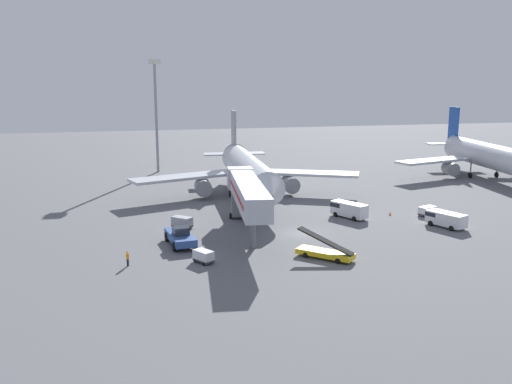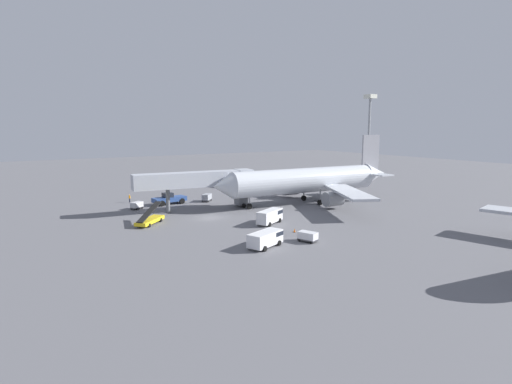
# 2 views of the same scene
# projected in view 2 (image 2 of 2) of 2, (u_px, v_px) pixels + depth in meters

# --- Properties ---
(ground_plane) EXTENTS (300.00, 300.00, 0.00)m
(ground_plane) POSITION_uv_depth(u_px,v_px,m) (210.00, 218.00, 70.77)
(ground_plane) COLOR slate
(airplane_at_gate) EXTENTS (38.63, 41.04, 13.42)m
(airplane_at_gate) POSITION_uv_depth(u_px,v_px,m) (310.00, 180.00, 83.66)
(airplane_at_gate) COLOR silver
(airplane_at_gate) RESTS_ON ground
(jet_bridge) EXTENTS (5.78, 22.34, 7.13)m
(jet_bridge) POSITION_uv_depth(u_px,v_px,m) (202.00, 181.00, 76.64)
(jet_bridge) COLOR #B2B7C1
(jet_bridge) RESTS_ON ground
(pushback_tug) EXTENTS (3.37, 6.84, 2.31)m
(pushback_tug) POSITION_uv_depth(u_px,v_px,m) (169.00, 199.00, 83.01)
(pushback_tug) COLOR #2D4C8E
(pushback_tug) RESTS_ON ground
(belt_loader_truck) EXTENTS (5.84, 5.93, 3.10)m
(belt_loader_truck) POSITION_uv_depth(u_px,v_px,m) (150.00, 219.00, 66.09)
(belt_loader_truck) COLOR yellow
(belt_loader_truck) RESTS_ON ground
(service_van_near_right) EXTENTS (3.87, 5.62, 1.98)m
(service_van_near_right) POSITION_uv_depth(u_px,v_px,m) (266.00, 238.00, 53.61)
(service_van_near_right) COLOR white
(service_van_near_right) RESTS_ON ground
(service_van_far_right) EXTENTS (4.14, 5.68, 2.18)m
(service_van_far_right) POSITION_uv_depth(u_px,v_px,m) (270.00, 216.00, 66.43)
(service_van_far_right) COLOR white
(service_van_far_right) RESTS_ON ground
(baggage_cart_mid_right) EXTENTS (2.21, 2.56, 1.36)m
(baggage_cart_mid_right) POSITION_uv_depth(u_px,v_px,m) (137.00, 205.00, 78.02)
(baggage_cart_mid_right) COLOR #38383D
(baggage_cart_mid_right) RESTS_ON ground
(baggage_cart_near_left) EXTENTS (2.81, 2.13, 1.34)m
(baggage_cart_near_left) POSITION_uv_depth(u_px,v_px,m) (308.00, 236.00, 55.98)
(baggage_cart_near_left) COLOR #38383D
(baggage_cart_near_left) RESTS_ON ground
(baggage_cart_far_center) EXTENTS (2.84, 2.80, 1.50)m
(baggage_cart_far_center) POSITION_uv_depth(u_px,v_px,m) (207.00, 197.00, 86.19)
(baggage_cart_far_center) COLOR #38383D
(baggage_cart_far_center) RESTS_ON ground
(ground_crew_worker_foreground) EXTENTS (0.44, 0.44, 1.65)m
(ground_crew_worker_foreground) POSITION_uv_depth(u_px,v_px,m) (130.00, 198.00, 85.06)
(ground_crew_worker_foreground) COLOR #1E2333
(ground_crew_worker_foreground) RESTS_ON ground
(safety_cone_alpha) EXTENTS (0.35, 0.35, 0.54)m
(safety_cone_alpha) POSITION_uv_depth(u_px,v_px,m) (294.00, 230.00, 61.07)
(safety_cone_alpha) COLOR black
(safety_cone_alpha) RESTS_ON ground
(apron_light_mast) EXTENTS (2.40, 2.40, 23.21)m
(apron_light_mast) POSITION_uv_depth(u_px,v_px,m) (369.00, 122.00, 107.77)
(apron_light_mast) COLOR #93969B
(apron_light_mast) RESTS_ON ground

